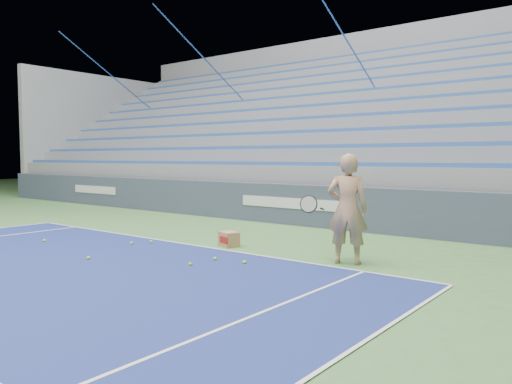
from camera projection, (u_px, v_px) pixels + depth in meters
sponsor_barrier at (292, 204)px, 13.62m from camera, size 30.00×0.32×1.10m
bleachers at (381, 143)px, 17.97m from camera, size 31.00×9.15×7.30m
tennis_player at (347, 209)px, 8.56m from camera, size 1.01×0.96×1.90m
ball_box at (229, 239)px, 10.29m from camera, size 0.48×0.43×0.30m
tennis_ball_0 at (215, 259)px, 8.87m from camera, size 0.07×0.07×0.07m
tennis_ball_1 at (89, 258)px, 8.93m from camera, size 0.07×0.07×0.07m
tennis_ball_2 at (132, 243)px, 10.47m from camera, size 0.07×0.07×0.07m
tennis_ball_3 at (151, 242)px, 10.64m from camera, size 0.07×0.07×0.07m
tennis_ball_4 at (44, 241)px, 10.80m from camera, size 0.07×0.07×0.07m
tennis_ball_5 at (244, 262)px, 8.58m from camera, size 0.07×0.07×0.07m
tennis_ball_6 at (190, 264)px, 8.43m from camera, size 0.07×0.07×0.07m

